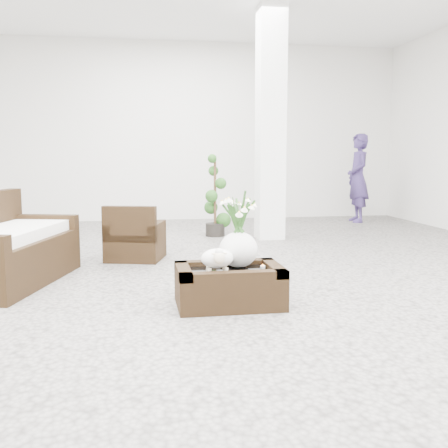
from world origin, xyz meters
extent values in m
plane|color=gray|center=(0.00, 0.00, 0.00)|extent=(11.00, 11.00, 0.00)
cube|color=white|center=(1.20, 2.80, 1.75)|extent=(0.40, 0.40, 3.50)
cube|color=black|center=(-0.07, -0.80, 0.16)|extent=(0.90, 0.60, 0.31)
ellipsoid|color=white|center=(-0.19, -0.90, 0.42)|extent=(0.28, 0.23, 0.21)
cylinder|color=white|center=(0.23, -0.78, 0.33)|extent=(0.04, 0.04, 0.03)
cube|color=black|center=(-0.86, 1.42, 0.35)|extent=(0.79, 0.77, 0.69)
cube|color=black|center=(-2.12, 0.35, 0.45)|extent=(1.24, 1.86, 0.91)
imported|color=#38295C|center=(3.39, 4.53, 0.85)|extent=(0.46, 0.65, 1.70)
camera|label=1|loc=(-0.85, -5.22, 1.29)|focal=42.77mm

